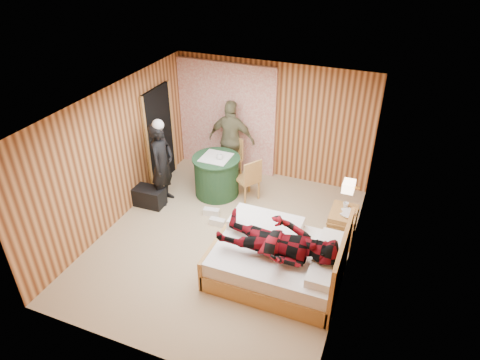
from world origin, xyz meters
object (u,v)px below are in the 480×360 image
at_px(round_table, 217,175).
at_px(chair_far, 232,155).
at_px(man_at_table, 232,140).
at_px(bed, 279,259).
at_px(chair_near, 250,177).
at_px(wall_lamp, 349,186).
at_px(woman_standing, 162,164).
at_px(man_on_bed, 278,235).
at_px(duffel_bag, 148,196).
at_px(nightstand, 342,225).

xyz_separation_m(round_table, chair_far, (0.03, 0.74, 0.11)).
bearing_deg(man_at_table, bed, 123.24).
height_order(chair_near, man_at_table, man_at_table).
bearing_deg(man_at_table, chair_near, 129.70).
relative_size(round_table, chair_far, 1.03).
height_order(wall_lamp, bed, wall_lamp).
bearing_deg(wall_lamp, bed, -130.81).
relative_size(bed, chair_far, 2.13).
relative_size(woman_standing, man_on_bed, 0.95).
xyz_separation_m(round_table, man_at_table, (0.00, 0.80, 0.44)).
height_order(round_table, man_on_bed, man_on_bed).
distance_m(duffel_bag, woman_standing, 0.74).
xyz_separation_m(bed, nightstand, (0.75, 1.24, 0.01)).
xyz_separation_m(nightstand, woman_standing, (-3.48, -0.07, 0.53)).
relative_size(chair_near, man_at_table, 0.52).
relative_size(bed, woman_standing, 1.18).
distance_m(round_table, chair_near, 0.70).
xyz_separation_m(chair_near, woman_standing, (-1.55, -0.66, 0.32)).
height_order(bed, chair_far, bed).
bearing_deg(chair_near, bed, 67.27).
bearing_deg(woman_standing, bed, -115.59).
bearing_deg(bed, round_table, 136.38).
distance_m(nightstand, man_on_bed, 1.76).
relative_size(round_table, man_on_bed, 0.54).
bearing_deg(woman_standing, man_on_bed, -119.31).
relative_size(chair_near, duffel_bag, 1.36).
relative_size(wall_lamp, man_on_bed, 0.15).
distance_m(round_table, chair_far, 0.75).
height_order(round_table, man_at_table, man_at_table).
height_order(duffel_bag, woman_standing, woman_standing).
bearing_deg(woman_standing, nightstand, -91.27).
bearing_deg(woman_standing, round_table, -56.14).
distance_m(woman_standing, man_at_table, 1.66).
bearing_deg(chair_far, man_on_bed, -31.27).
relative_size(wall_lamp, nightstand, 0.42).
relative_size(duffel_bag, woman_standing, 0.40).
relative_size(bed, nightstand, 3.17).
xyz_separation_m(duffel_bag, man_on_bed, (3.00, -1.15, 0.77)).
bearing_deg(man_on_bed, chair_far, 124.11).
distance_m(bed, woman_standing, 3.01).
relative_size(wall_lamp, bed, 0.13).
bearing_deg(duffel_bag, bed, -18.99).
distance_m(bed, chair_near, 2.18).
bearing_deg(chair_near, wall_lamp, 99.87).
xyz_separation_m(nightstand, round_table, (-2.63, 0.55, 0.11)).
bearing_deg(woman_standing, chair_far, -35.39).
distance_m(round_table, man_at_table, 0.91).
distance_m(nightstand, duffel_bag, 3.75).
bearing_deg(duffel_bag, chair_near, 24.89).
height_order(bed, man_on_bed, man_on_bed).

